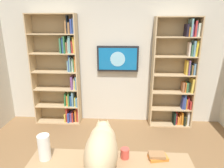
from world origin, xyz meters
The scene contains 8 objects.
wall_back centered at (0.00, -2.23, 1.35)m, with size 4.52×0.06×2.70m, color beige.
bookshelf_left centered at (-1.23, -2.06, 1.04)m, with size 0.81×0.28×2.10m.
bookshelf_right centered at (1.03, -2.06, 1.06)m, with size 0.91×0.28×2.16m.
wall_mounted_tv centered at (-0.08, -2.15, 1.32)m, with size 0.80×0.07×0.49m.
cat centered at (-0.01, 0.24, 0.96)m, with size 0.28×0.68×0.39m.
paper_towel_roll centered at (0.53, 0.14, 0.88)m, with size 0.11×0.11×0.24m, color white.
coffee_mug centered at (-0.21, 0.09, 0.81)m, with size 0.08×0.08×0.10m, color #D84C3F.
desk_book_stack centered at (-0.52, 0.09, 0.79)m, with size 0.19×0.13×0.06m.
Camera 1 is at (-0.18, 1.66, 1.95)m, focal length 31.60 mm.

